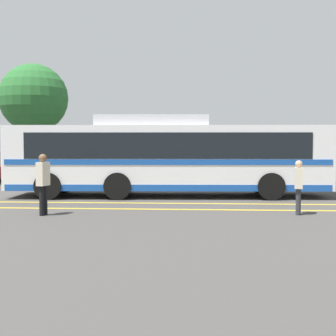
# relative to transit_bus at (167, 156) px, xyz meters

# --- Properties ---
(ground_plane) EXTENTS (220.00, 220.00, 0.00)m
(ground_plane) POSITION_rel_transit_bus_xyz_m (0.18, 0.45, -1.58)
(ground_plane) COLOR #423F3D
(lane_strip_0) EXTENTS (32.16, 0.20, 0.01)m
(lane_strip_0) POSITION_rel_transit_bus_xyz_m (0.02, -2.20, -1.57)
(lane_strip_0) COLOR gold
(lane_strip_0) RESTS_ON ground_plane
(lane_strip_1) EXTENTS (32.16, 0.20, 0.01)m
(lane_strip_1) POSITION_rel_transit_bus_xyz_m (0.02, -3.69, -1.57)
(lane_strip_1) COLOR gold
(lane_strip_1) RESTS_ON ground_plane
(curb_strip) EXTENTS (40.16, 0.36, 0.15)m
(curb_strip) POSITION_rel_transit_bus_xyz_m (0.02, 7.21, -1.50)
(curb_strip) COLOR #99999E
(curb_strip) RESTS_ON ground_plane
(transit_bus) EXTENTS (12.57, 3.13, 3.13)m
(transit_bus) POSITION_rel_transit_bus_xyz_m (0.00, 0.00, 0.00)
(transit_bus) COLOR white
(transit_bus) RESTS_ON ground_plane
(parked_car_1) EXTENTS (4.25, 2.17, 1.35)m
(parked_car_1) POSITION_rel_transit_bus_xyz_m (-4.46, 5.52, -0.89)
(parked_car_1) COLOR black
(parked_car_1) RESTS_ON ground_plane
(parked_car_2) EXTENTS (4.40, 2.04, 1.47)m
(parked_car_2) POSITION_rel_transit_bus_xyz_m (1.06, 5.47, -0.85)
(parked_car_2) COLOR silver
(parked_car_2) RESTS_ON ground_plane
(pedestrian_0) EXTENTS (0.29, 0.45, 1.57)m
(pedestrian_0) POSITION_rel_transit_bus_xyz_m (4.08, -4.54, -0.69)
(pedestrian_0) COLOR #2D2D33
(pedestrian_0) RESTS_ON ground_plane
(pedestrian_1) EXTENTS (0.30, 0.46, 1.75)m
(pedestrian_1) POSITION_rel_transit_bus_xyz_m (-3.22, -5.13, -0.57)
(pedestrian_1) COLOR black
(pedestrian_1) RESTS_ON ground_plane
(tree_1) EXTENTS (4.31, 4.31, 7.09)m
(tree_1) POSITION_rel_transit_bus_xyz_m (-9.18, 10.88, 3.35)
(tree_1) COLOR #513823
(tree_1) RESTS_ON ground_plane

